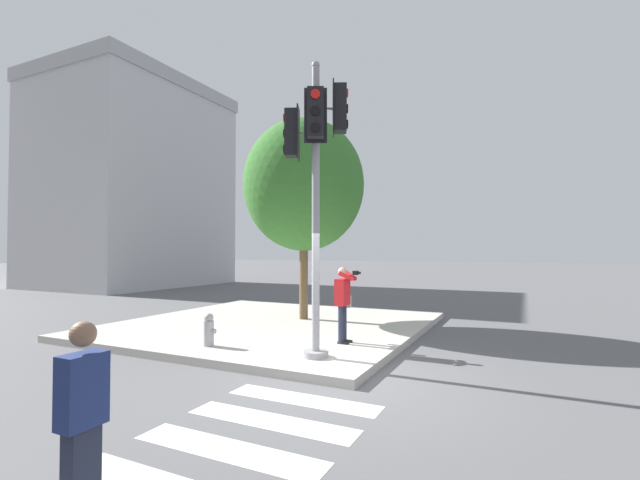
% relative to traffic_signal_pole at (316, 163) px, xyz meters
% --- Properties ---
extents(ground_plane, '(160.00, 160.00, 0.00)m').
position_rel_traffic_signal_pole_xyz_m(ground_plane, '(-0.44, -0.63, -3.83)').
color(ground_plane, '#5B5B5E').
extents(sidewalk_corner, '(8.00, 8.00, 0.17)m').
position_rel_traffic_signal_pole_xyz_m(sidewalk_corner, '(3.06, 2.87, -3.75)').
color(sidewalk_corner, '#BCB7AD').
rests_on(sidewalk_corner, ground_plane).
extents(traffic_signal_pole, '(0.98, 1.20, 5.65)m').
position_rel_traffic_signal_pole_xyz_m(traffic_signal_pole, '(0.00, 0.00, 0.00)').
color(traffic_signal_pole, '#939399').
rests_on(traffic_signal_pole, sidewalk_corner).
extents(person_photographer, '(0.58, 0.54, 1.65)m').
position_rel_traffic_signal_pole_xyz_m(person_photographer, '(1.47, 0.05, -2.68)').
color(person_photographer, black).
rests_on(person_photographer, sidewalk_corner).
extents(pedestrian_distant, '(0.34, 0.20, 1.62)m').
position_rel_traffic_signal_pole_xyz_m(pedestrian_distant, '(-4.97, -0.43, -2.97)').
color(pedestrian_distant, '#282D42').
rests_on(pedestrian_distant, ground_plane).
extents(street_tree, '(3.57, 3.57, 5.93)m').
position_rel_traffic_signal_pole_xyz_m(street_tree, '(4.00, 2.37, 0.30)').
color(street_tree, brown).
rests_on(street_tree, sidewalk_corner).
extents(fire_hydrant, '(0.22, 0.28, 0.69)m').
position_rel_traffic_signal_pole_xyz_m(fire_hydrant, '(-0.06, 2.48, -3.33)').
color(fire_hydrant, '#99999E').
rests_on(fire_hydrant, sidewalk_corner).
extents(building_right, '(10.35, 8.54, 12.71)m').
position_rel_traffic_signal_pole_xyz_m(building_right, '(12.09, 18.94, 2.54)').
color(building_right, '#BCBCC1').
rests_on(building_right, ground_plane).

